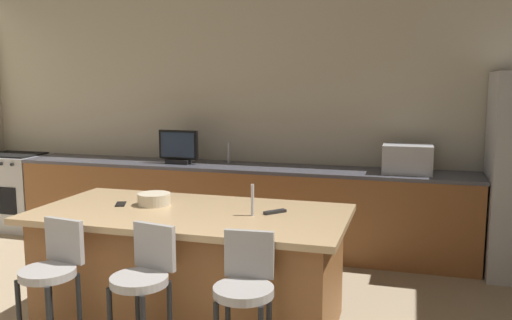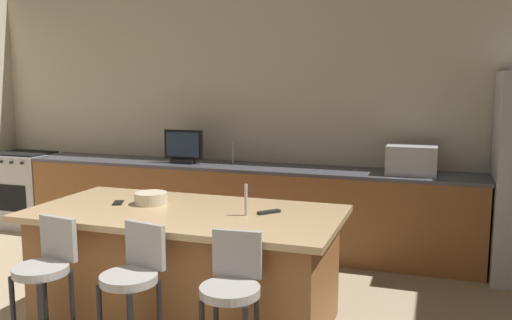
{
  "view_description": "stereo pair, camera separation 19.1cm",
  "coord_description": "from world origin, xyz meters",
  "px_view_note": "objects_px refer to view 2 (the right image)",
  "views": [
    {
      "loc": [
        1.77,
        -1.44,
        1.83
      ],
      "look_at": [
        0.46,
        3.04,
        1.15
      ],
      "focal_mm": 37.49,
      "sensor_mm": 36.0,
      "label": 1
    },
    {
      "loc": [
        1.95,
        -1.38,
        1.83
      ],
      "look_at": [
        0.46,
        3.04,
        1.15
      ],
      "focal_mm": 37.49,
      "sensor_mm": 36.0,
      "label": 2
    }
  ],
  "objects_px": {
    "bar_stool_left": "(46,281)",
    "microwave": "(412,160)",
    "bar_stool_right": "(232,304)",
    "kitchen_island": "(186,270)",
    "tv_monitor": "(184,148)",
    "tv_remote": "(269,212)",
    "bar_stool_center": "(133,291)",
    "fruit_bowl": "(151,198)",
    "cell_phone": "(118,203)",
    "range_oven": "(27,189)"
  },
  "relations": [
    {
      "from": "bar_stool_left",
      "to": "microwave",
      "type": "bearing_deg",
      "value": 62.28
    },
    {
      "from": "bar_stool_left",
      "to": "bar_stool_right",
      "type": "distance_m",
      "value": 1.24
    },
    {
      "from": "kitchen_island",
      "to": "tv_monitor",
      "type": "height_order",
      "value": "tv_monitor"
    },
    {
      "from": "tv_monitor",
      "to": "tv_remote",
      "type": "distance_m",
      "value": 2.48
    },
    {
      "from": "bar_stool_center",
      "to": "bar_stool_right",
      "type": "relative_size",
      "value": 1.0
    },
    {
      "from": "kitchen_island",
      "to": "bar_stool_right",
      "type": "height_order",
      "value": "bar_stool_right"
    },
    {
      "from": "fruit_bowl",
      "to": "cell_phone",
      "type": "distance_m",
      "value": 0.26
    },
    {
      "from": "tv_remote",
      "to": "cell_phone",
      "type": "bearing_deg",
      "value": -135.41
    },
    {
      "from": "range_oven",
      "to": "bar_stool_right",
      "type": "relative_size",
      "value": 0.96
    },
    {
      "from": "cell_phone",
      "to": "kitchen_island",
      "type": "bearing_deg",
      "value": -27.78
    },
    {
      "from": "microwave",
      "to": "bar_stool_left",
      "type": "bearing_deg",
      "value": -126.36
    },
    {
      "from": "fruit_bowl",
      "to": "bar_stool_right",
      "type": "bearing_deg",
      "value": -40.02
    },
    {
      "from": "microwave",
      "to": "tv_remote",
      "type": "relative_size",
      "value": 2.82
    },
    {
      "from": "tv_monitor",
      "to": "bar_stool_right",
      "type": "distance_m",
      "value": 3.2
    },
    {
      "from": "range_oven",
      "to": "bar_stool_center",
      "type": "xyz_separation_m",
      "value": [
        3.27,
        -2.77,
        0.12
      ]
    },
    {
      "from": "bar_stool_right",
      "to": "range_oven",
      "type": "bearing_deg",
      "value": 139.99
    },
    {
      "from": "range_oven",
      "to": "cell_phone",
      "type": "distance_m",
      "value": 3.38
    },
    {
      "from": "range_oven",
      "to": "cell_phone",
      "type": "xyz_separation_m",
      "value": [
        2.69,
        -2.01,
        0.45
      ]
    },
    {
      "from": "tv_monitor",
      "to": "bar_stool_center",
      "type": "xyz_separation_m",
      "value": [
        1.0,
        -2.72,
        -0.51
      ]
    },
    {
      "from": "range_oven",
      "to": "fruit_bowl",
      "type": "distance_m",
      "value": 3.55
    },
    {
      "from": "microwave",
      "to": "tv_monitor",
      "type": "height_order",
      "value": "tv_monitor"
    },
    {
      "from": "bar_stool_center",
      "to": "bar_stool_right",
      "type": "height_order",
      "value": "bar_stool_right"
    },
    {
      "from": "bar_stool_center",
      "to": "tv_remote",
      "type": "xyz_separation_m",
      "value": [
        0.59,
        0.83,
        0.34
      ]
    },
    {
      "from": "tv_monitor",
      "to": "cell_phone",
      "type": "relative_size",
      "value": 3.03
    },
    {
      "from": "fruit_bowl",
      "to": "cell_phone",
      "type": "height_order",
      "value": "fruit_bowl"
    },
    {
      "from": "tv_remote",
      "to": "tv_monitor",
      "type": "bearing_deg",
      "value": 171.43
    },
    {
      "from": "bar_stool_left",
      "to": "bar_stool_center",
      "type": "distance_m",
      "value": 0.61
    },
    {
      "from": "fruit_bowl",
      "to": "tv_monitor",
      "type": "bearing_deg",
      "value": 109.32
    },
    {
      "from": "kitchen_island",
      "to": "microwave",
      "type": "height_order",
      "value": "microwave"
    },
    {
      "from": "microwave",
      "to": "cell_phone",
      "type": "relative_size",
      "value": 3.2
    },
    {
      "from": "kitchen_island",
      "to": "cell_phone",
      "type": "distance_m",
      "value": 0.74
    },
    {
      "from": "microwave",
      "to": "tv_remote",
      "type": "height_order",
      "value": "microwave"
    },
    {
      "from": "bar_stool_right",
      "to": "kitchen_island",
      "type": "bearing_deg",
      "value": 127.04
    },
    {
      "from": "fruit_bowl",
      "to": "cell_phone",
      "type": "xyz_separation_m",
      "value": [
        -0.25,
        -0.06,
        -0.04
      ]
    },
    {
      "from": "kitchen_island",
      "to": "bar_stool_right",
      "type": "relative_size",
      "value": 2.26
    },
    {
      "from": "microwave",
      "to": "bar_stool_center",
      "type": "relative_size",
      "value": 0.49
    },
    {
      "from": "kitchen_island",
      "to": "cell_phone",
      "type": "relative_size",
      "value": 14.86
    },
    {
      "from": "bar_stool_center",
      "to": "fruit_bowl",
      "type": "xyz_separation_m",
      "value": [
        -0.34,
        0.82,
        0.37
      ]
    },
    {
      "from": "tv_monitor",
      "to": "tv_remote",
      "type": "height_order",
      "value": "tv_monitor"
    },
    {
      "from": "fruit_bowl",
      "to": "tv_remote",
      "type": "height_order",
      "value": "fruit_bowl"
    },
    {
      "from": "fruit_bowl",
      "to": "tv_remote",
      "type": "distance_m",
      "value": 0.93
    },
    {
      "from": "bar_stool_right",
      "to": "cell_phone",
      "type": "height_order",
      "value": "bar_stool_right"
    },
    {
      "from": "bar_stool_right",
      "to": "cell_phone",
      "type": "relative_size",
      "value": 6.59
    },
    {
      "from": "kitchen_island",
      "to": "fruit_bowl",
      "type": "height_order",
      "value": "fruit_bowl"
    },
    {
      "from": "kitchen_island",
      "to": "fruit_bowl",
      "type": "relative_size",
      "value": 9.11
    },
    {
      "from": "range_oven",
      "to": "tv_remote",
      "type": "distance_m",
      "value": 4.35
    },
    {
      "from": "microwave",
      "to": "tv_remote",
      "type": "bearing_deg",
      "value": -114.02
    },
    {
      "from": "kitchen_island",
      "to": "bar_stool_center",
      "type": "height_order",
      "value": "bar_stool_center"
    },
    {
      "from": "fruit_bowl",
      "to": "tv_remote",
      "type": "bearing_deg",
      "value": 0.38
    },
    {
      "from": "kitchen_island",
      "to": "bar_stool_center",
      "type": "bearing_deg",
      "value": -89.48
    }
  ]
}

